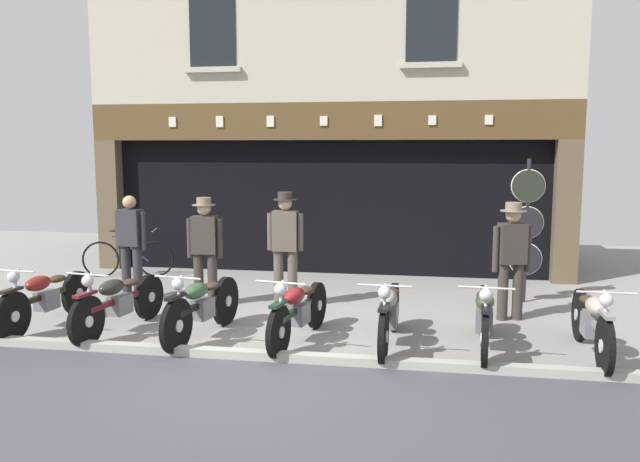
% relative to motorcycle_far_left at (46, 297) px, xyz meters
% --- Properties ---
extents(ground, '(21.30, 22.00, 0.18)m').
position_rel_motorcycle_far_left_xyz_m(ground, '(3.20, -1.89, -0.46)').
color(ground, gray).
extents(shop_facade, '(9.60, 4.42, 6.12)m').
position_rel_motorcycle_far_left_xyz_m(shop_facade, '(3.20, 6.11, 1.26)').
color(shop_facade, black).
rests_on(shop_facade, ground).
extents(motorcycle_far_left, '(0.62, 2.01, 0.91)m').
position_rel_motorcycle_far_left_xyz_m(motorcycle_far_left, '(0.00, 0.00, 0.00)').
color(motorcycle_far_left, black).
rests_on(motorcycle_far_left, ground).
extents(motorcycle_left, '(0.62, 2.01, 0.92)m').
position_rel_motorcycle_far_left_xyz_m(motorcycle_left, '(1.12, -0.07, 0.00)').
color(motorcycle_left, black).
rests_on(motorcycle_left, ground).
extents(motorcycle_center_left, '(0.62, 1.98, 0.93)m').
position_rel_motorcycle_far_left_xyz_m(motorcycle_center_left, '(2.31, -0.14, 0.01)').
color(motorcycle_center_left, black).
rests_on(motorcycle_center_left, ground).
extents(motorcycle_center, '(0.62, 1.97, 0.91)m').
position_rel_motorcycle_far_left_xyz_m(motorcycle_center, '(3.58, -0.11, -0.00)').
color(motorcycle_center, black).
rests_on(motorcycle_center, ground).
extents(motorcycle_center_right, '(0.62, 2.05, 0.91)m').
position_rel_motorcycle_far_left_xyz_m(motorcycle_center_right, '(4.72, -0.06, 0.00)').
color(motorcycle_center_right, black).
rests_on(motorcycle_center_right, ground).
extents(motorcycle_right, '(0.62, 2.00, 0.93)m').
position_rel_motorcycle_far_left_xyz_m(motorcycle_right, '(5.87, -0.06, 0.01)').
color(motorcycle_right, black).
rests_on(motorcycle_right, ground).
extents(motorcycle_far_right, '(0.62, 2.00, 0.93)m').
position_rel_motorcycle_far_left_xyz_m(motorcycle_far_right, '(7.10, -0.08, 0.01)').
color(motorcycle_far_right, black).
rests_on(motorcycle_far_right, ground).
extents(salesman_left, '(0.55, 0.27, 1.70)m').
position_rel_motorcycle_far_left_xyz_m(salesman_left, '(0.46, 1.68, 0.52)').
color(salesman_left, '#2D2D33').
rests_on(salesman_left, ground).
extents(shopkeeper_center, '(0.56, 0.35, 1.70)m').
position_rel_motorcycle_far_left_xyz_m(shopkeeper_center, '(1.78, 1.47, 0.53)').
color(shopkeeper_center, '#38332D').
rests_on(shopkeeper_center, ground).
extents(salesman_right, '(0.56, 0.35, 1.79)m').
position_rel_motorcycle_far_left_xyz_m(salesman_right, '(3.02, 1.60, 0.58)').
color(salesman_right, brown).
rests_on(salesman_right, ground).
extents(assistant_far_right, '(0.55, 0.37, 1.70)m').
position_rel_motorcycle_far_left_xyz_m(assistant_far_right, '(6.36, 1.47, 0.52)').
color(assistant_far_right, '#38332D').
rests_on(assistant_far_right, ground).
extents(tyre_sign_pole, '(0.53, 0.06, 2.29)m').
position_rel_motorcycle_far_left_xyz_m(tyre_sign_pole, '(6.71, 2.58, 0.84)').
color(tyre_sign_pole, '#232328').
rests_on(tyre_sign_pole, ground).
extents(advert_board_near, '(0.69, 0.03, 1.02)m').
position_rel_motorcycle_far_left_xyz_m(advert_board_near, '(1.90, 4.49, 1.27)').
color(advert_board_near, beige).
extents(advert_board_far, '(0.79, 0.03, 0.97)m').
position_rel_motorcycle_far_left_xyz_m(advert_board_far, '(0.92, 4.49, 1.25)').
color(advert_board_far, beige).
extents(leaning_bicycle, '(1.69, 0.60, 0.94)m').
position_rel_motorcycle_far_left_xyz_m(leaning_bicycle, '(-0.50, 3.44, -0.05)').
color(leaning_bicycle, black).
rests_on(leaning_bicycle, ground).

